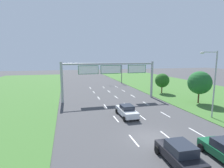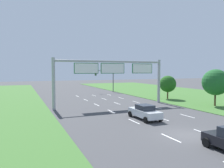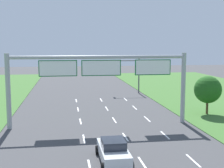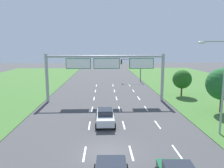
{
  "view_description": "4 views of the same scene",
  "coord_description": "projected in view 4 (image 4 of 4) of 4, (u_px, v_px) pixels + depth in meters",
  "views": [
    {
      "loc": [
        -7.65,
        -14.33,
        7.65
      ],
      "look_at": [
        0.54,
        16.62,
        2.85
      ],
      "focal_mm": 28.0,
      "sensor_mm": 36.0,
      "label": 1
    },
    {
      "loc": [
        -12.5,
        -13.67,
        5.27
      ],
      "look_at": [
        0.91,
        18.11,
        3.13
      ],
      "focal_mm": 35.0,
      "sensor_mm": 36.0,
      "label": 2
    },
    {
      "loc": [
        -3.17,
        -13.17,
        7.77
      ],
      "look_at": [
        1.63,
        18.81,
        3.68
      ],
      "focal_mm": 50.0,
      "sensor_mm": 36.0,
      "label": 3
    },
    {
      "loc": [
        -0.33,
        -15.26,
        7.79
      ],
      "look_at": [
        0.99,
        16.46,
        2.54
      ],
      "focal_mm": 35.0,
      "sensor_mm": 36.0,
      "label": 4
    }
  ],
  "objects": [
    {
      "name": "roadside_tree_far",
      "position": [
        182.0,
        79.0,
        35.22
      ],
      "size": [
        3.03,
        3.03,
        4.33
      ],
      "color": "#513823",
      "rests_on": "ground_plane"
    },
    {
      "name": "traffic_light_mast",
      "position": [
        132.0,
        65.0,
        50.69
      ],
      "size": [
        4.76,
        0.49,
        5.6
      ],
      "color": "#47494F",
      "rests_on": "ground_plane"
    },
    {
      "name": "street_lamp",
      "position": [
        220.0,
        79.0,
        19.09
      ],
      "size": [
        2.61,
        0.32,
        8.5
      ],
      "color": "#9EA0A5",
      "rests_on": "ground_plane"
    },
    {
      "name": "lane_dashes_inner_right",
      "position": [
        124.0,
        125.0,
        22.31
      ],
      "size": [
        0.14,
        50.4,
        0.01
      ],
      "color": "white",
      "rests_on": "ground_plane"
    },
    {
      "name": "lane_dashes_slip",
      "position": [
        158.0,
        125.0,
        22.45
      ],
      "size": [
        0.14,
        50.4,
        0.01
      ],
      "color": "white",
      "rests_on": "ground_plane"
    },
    {
      "name": "car_lead_silver",
      "position": [
        105.0,
        116.0,
        22.62
      ],
      "size": [
        2.02,
        4.41,
        1.57
      ],
      "rotation": [
        0.0,
        0.0,
        0.01
      ],
      "color": "silver",
      "rests_on": "ground_plane"
    },
    {
      "name": "lane_dashes_inner_left",
      "position": [
        89.0,
        126.0,
        22.17
      ],
      "size": [
        0.14,
        50.4,
        0.01
      ],
      "color": "white",
      "rests_on": "ground_plane"
    },
    {
      "name": "ground_plane",
      "position": [
        108.0,
        153.0,
        16.32
      ],
      "size": [
        200.0,
        200.0,
        0.0
      ],
      "primitive_type": "plane",
      "color": "#424244"
    },
    {
      "name": "roadside_tree_mid",
      "position": [
        222.0,
        84.0,
        25.99
      ],
      "size": [
        3.83,
        3.83,
        5.46
      ],
      "color": "#513823",
      "rests_on": "ground_plane"
    },
    {
      "name": "sign_gantry",
      "position": [
        106.0,
        68.0,
        31.44
      ],
      "size": [
        17.24,
        0.44,
        7.0
      ],
      "color": "#9EA0A5",
      "rests_on": "ground_plane"
    }
  ]
}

